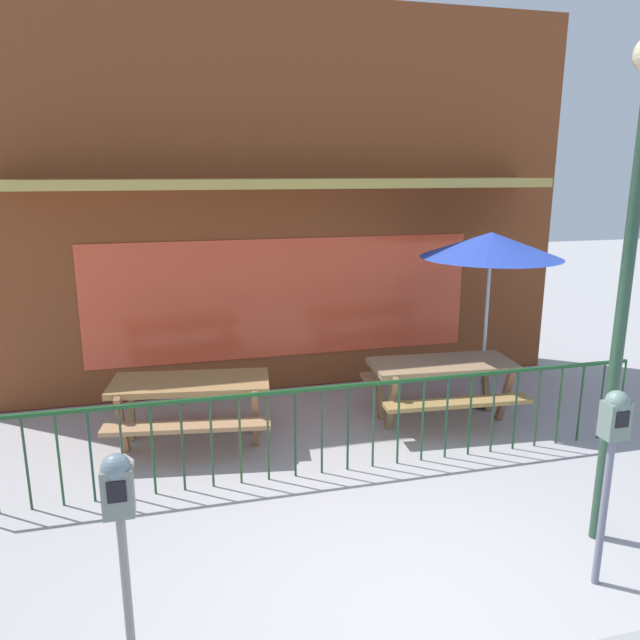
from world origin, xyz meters
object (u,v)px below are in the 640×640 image
(parking_meter_near, at_px, (119,509))
(street_lamp, at_px, (632,233))
(parking_meter_far, at_px, (613,437))
(picnic_table_left, at_px, (191,394))
(picnic_table_right, at_px, (442,374))
(patio_umbrella, at_px, (491,246))

(parking_meter_near, relative_size, street_lamp, 0.38)
(parking_meter_near, distance_m, street_lamp, 4.17)
(parking_meter_near, distance_m, parking_meter_far, 3.45)
(picnic_table_left, height_order, street_lamp, street_lamp)
(picnic_table_left, relative_size, picnic_table_right, 1.04)
(picnic_table_right, relative_size, patio_umbrella, 0.80)
(picnic_table_right, xyz_separation_m, parking_meter_near, (-3.68, -3.31, 0.59))
(picnic_table_left, distance_m, patio_umbrella, 4.18)
(parking_meter_near, xyz_separation_m, street_lamp, (3.86, 0.58, 1.46))
(picnic_table_left, bearing_deg, street_lamp, -40.53)
(picnic_table_left, distance_m, picnic_table_right, 3.12)
(picnic_table_right, height_order, parking_meter_far, parking_meter_far)
(patio_umbrella, distance_m, street_lamp, 3.12)
(picnic_table_right, xyz_separation_m, patio_umbrella, (0.75, 0.30, 1.57))
(picnic_table_left, height_order, picnic_table_right, same)
(parking_meter_near, bearing_deg, picnic_table_left, 80.70)
(picnic_table_right, bearing_deg, patio_umbrella, 21.84)
(patio_umbrella, bearing_deg, street_lamp, -100.51)
(parking_meter_far, bearing_deg, picnic_table_right, 86.05)
(patio_umbrella, relative_size, parking_meter_near, 1.52)
(picnic_table_right, bearing_deg, street_lamp, -86.03)
(parking_meter_near, bearing_deg, parking_meter_far, 0.95)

